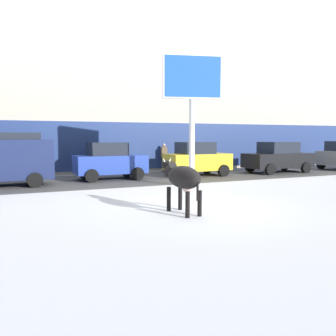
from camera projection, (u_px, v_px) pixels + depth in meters
The scene contains 9 objects.
ground_plane at pixel (203, 209), 10.21m from camera, with size 120.00×120.00×0.00m, color white.
road_strip at pixel (127, 179), 17.48m from camera, with size 60.00×5.60×0.01m, color #514F4C.
building_facade at pixel (99, 70), 22.50m from camera, with size 44.00×6.10×13.00m.
cow_black at pixel (182, 178), 9.64m from camera, with size 0.77×1.93×1.54m.
billboard at pixel (192, 85), 14.51m from camera, with size 2.49×0.80×5.56m.
car_blue_hatchback at pixel (110, 161), 17.34m from camera, with size 3.55×2.02×1.86m.
car_yellow_hatchback at pixel (197, 159), 18.91m from camera, with size 3.55×2.02×1.86m.
car_black_sedan at pixel (278, 157), 20.72m from camera, with size 4.26×2.09×1.84m.
pedestrian_near_billboard at pixel (164, 158), 21.09m from camera, with size 0.36×0.24×1.73m.
Camera 1 is at (-4.90, -8.85, 2.14)m, focal length 36.92 mm.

